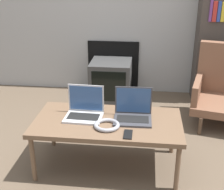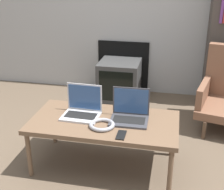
# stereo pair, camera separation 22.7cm
# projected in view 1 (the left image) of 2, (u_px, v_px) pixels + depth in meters

# --- Properties ---
(ground_plane) EXTENTS (14.00, 14.00, 0.00)m
(ground_plane) POSITION_uv_depth(u_px,v_px,m) (106.00, 172.00, 2.49)
(ground_plane) COLOR brown
(table) EXTENTS (1.15, 0.59, 0.41)m
(table) POSITION_uv_depth(u_px,v_px,m) (108.00, 124.00, 2.44)
(table) COLOR brown
(table) RESTS_ON ground_plane
(laptop_left) EXTENTS (0.30, 0.23, 0.24)m
(laptop_left) POSITION_uv_depth(u_px,v_px,m) (85.00, 110.00, 2.47)
(laptop_left) COLOR #B2B2B7
(laptop_left) RESTS_ON table
(laptop_right) EXTENTS (0.29, 0.23, 0.24)m
(laptop_right) POSITION_uv_depth(u_px,v_px,m) (133.00, 112.00, 2.43)
(laptop_right) COLOR #38383D
(laptop_right) RESTS_ON table
(headphones) EXTENTS (0.20, 0.20, 0.03)m
(headphones) POSITION_uv_depth(u_px,v_px,m) (107.00, 125.00, 2.33)
(headphones) COLOR gray
(headphones) RESTS_ON table
(phone) EXTENTS (0.06, 0.13, 0.01)m
(phone) POSITION_uv_depth(u_px,v_px,m) (128.00, 134.00, 2.22)
(phone) COLOR black
(phone) RESTS_ON table
(tv) EXTENTS (0.48, 0.49, 0.46)m
(tv) POSITION_uv_depth(u_px,v_px,m) (111.00, 80.00, 3.82)
(tv) COLOR #383838
(tv) RESTS_ON ground_plane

